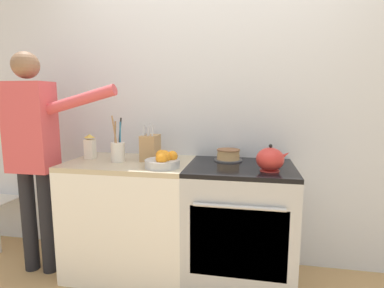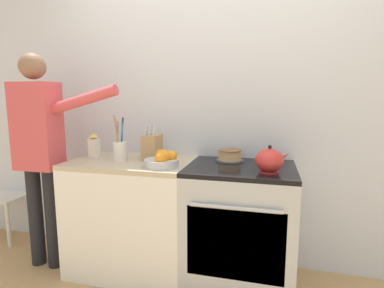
{
  "view_description": "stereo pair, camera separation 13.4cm",
  "coord_description": "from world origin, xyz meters",
  "px_view_note": "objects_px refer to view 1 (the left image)",
  "views": [
    {
      "loc": [
        0.28,
        -1.79,
        1.36
      ],
      "look_at": [
        -0.12,
        0.28,
        1.04
      ],
      "focal_mm": 28.0,
      "sensor_mm": 36.0,
      "label": 1
    },
    {
      "loc": [
        0.41,
        -1.76,
        1.36
      ],
      "look_at": [
        -0.12,
        0.28,
        1.04
      ],
      "focal_mm": 28.0,
      "sensor_mm": 36.0,
      "label": 2
    }
  ],
  "objects_px": {
    "layer_cake": "(228,155)",
    "knife_block": "(150,147)",
    "utensil_crock": "(118,151)",
    "person_baker": "(33,144)",
    "fruit_bowl": "(163,160)",
    "tea_kettle": "(270,159)",
    "stove_range": "(239,225)",
    "milk_carton": "(90,147)",
    "dining_chair": "(2,191)"
  },
  "relations": [
    {
      "from": "knife_block",
      "to": "person_baker",
      "type": "height_order",
      "value": "person_baker"
    },
    {
      "from": "tea_kettle",
      "to": "stove_range",
      "type": "bearing_deg",
      "value": 148.5
    },
    {
      "from": "stove_range",
      "to": "tea_kettle",
      "type": "height_order",
      "value": "tea_kettle"
    },
    {
      "from": "utensil_crock",
      "to": "person_baker",
      "type": "distance_m",
      "value": 0.64
    },
    {
      "from": "tea_kettle",
      "to": "utensil_crock",
      "type": "height_order",
      "value": "utensil_crock"
    },
    {
      "from": "tea_kettle",
      "to": "person_baker",
      "type": "relative_size",
      "value": 0.13
    },
    {
      "from": "stove_range",
      "to": "fruit_bowl",
      "type": "distance_m",
      "value": 0.73
    },
    {
      "from": "layer_cake",
      "to": "person_baker",
      "type": "relative_size",
      "value": 0.13
    },
    {
      "from": "layer_cake",
      "to": "knife_block",
      "type": "xyz_separation_m",
      "value": [
        -0.59,
        -0.09,
        0.06
      ]
    },
    {
      "from": "knife_block",
      "to": "utensil_crock",
      "type": "relative_size",
      "value": 0.83
    },
    {
      "from": "milk_carton",
      "to": "dining_chair",
      "type": "distance_m",
      "value": 1.22
    },
    {
      "from": "tea_kettle",
      "to": "fruit_bowl",
      "type": "relative_size",
      "value": 0.92
    },
    {
      "from": "knife_block",
      "to": "utensil_crock",
      "type": "distance_m",
      "value": 0.24
    },
    {
      "from": "person_baker",
      "to": "layer_cake",
      "type": "bearing_deg",
      "value": 25.58
    },
    {
      "from": "knife_block",
      "to": "person_baker",
      "type": "relative_size",
      "value": 0.17
    },
    {
      "from": "stove_range",
      "to": "knife_block",
      "type": "distance_m",
      "value": 0.88
    },
    {
      "from": "layer_cake",
      "to": "tea_kettle",
      "type": "bearing_deg",
      "value": -44.11
    },
    {
      "from": "fruit_bowl",
      "to": "milk_carton",
      "type": "relative_size",
      "value": 1.25
    },
    {
      "from": "knife_block",
      "to": "fruit_bowl",
      "type": "relative_size",
      "value": 1.18
    },
    {
      "from": "tea_kettle",
      "to": "dining_chair",
      "type": "distance_m",
      "value": 2.53
    },
    {
      "from": "milk_carton",
      "to": "dining_chair",
      "type": "relative_size",
      "value": 0.23
    },
    {
      "from": "utensil_crock",
      "to": "tea_kettle",
      "type": "bearing_deg",
      "value": -4.37
    },
    {
      "from": "milk_carton",
      "to": "dining_chair",
      "type": "bearing_deg",
      "value": 167.57
    },
    {
      "from": "person_baker",
      "to": "knife_block",
      "type": "bearing_deg",
      "value": 27.87
    },
    {
      "from": "fruit_bowl",
      "to": "person_baker",
      "type": "relative_size",
      "value": 0.14
    },
    {
      "from": "utensil_crock",
      "to": "fruit_bowl",
      "type": "bearing_deg",
      "value": -16.88
    },
    {
      "from": "stove_range",
      "to": "knife_block",
      "type": "xyz_separation_m",
      "value": [
        -0.69,
        0.08,
        0.54
      ]
    },
    {
      "from": "utensil_crock",
      "to": "person_baker",
      "type": "relative_size",
      "value": 0.21
    },
    {
      "from": "stove_range",
      "to": "person_baker",
      "type": "xyz_separation_m",
      "value": [
        -1.54,
        -0.14,
        0.57
      ]
    },
    {
      "from": "tea_kettle",
      "to": "milk_carton",
      "type": "bearing_deg",
      "value": 173.55
    },
    {
      "from": "layer_cake",
      "to": "knife_block",
      "type": "distance_m",
      "value": 0.6
    },
    {
      "from": "utensil_crock",
      "to": "milk_carton",
      "type": "bearing_deg",
      "value": 165.15
    },
    {
      "from": "person_baker",
      "to": "utensil_crock",
      "type": "bearing_deg",
      "value": 23.17
    },
    {
      "from": "tea_kettle",
      "to": "fruit_bowl",
      "type": "distance_m",
      "value": 0.72
    },
    {
      "from": "person_baker",
      "to": "dining_chair",
      "type": "distance_m",
      "value": 0.99
    },
    {
      "from": "layer_cake",
      "to": "tea_kettle",
      "type": "height_order",
      "value": "tea_kettle"
    },
    {
      "from": "stove_range",
      "to": "dining_chair",
      "type": "height_order",
      "value": "stove_range"
    },
    {
      "from": "stove_range",
      "to": "knife_block",
      "type": "height_order",
      "value": "knife_block"
    },
    {
      "from": "knife_block",
      "to": "tea_kettle",
      "type": "bearing_deg",
      "value": -12.34
    },
    {
      "from": "fruit_bowl",
      "to": "tea_kettle",
      "type": "bearing_deg",
      "value": 2.64
    },
    {
      "from": "stove_range",
      "to": "layer_cake",
      "type": "distance_m",
      "value": 0.52
    },
    {
      "from": "fruit_bowl",
      "to": "person_baker",
      "type": "height_order",
      "value": "person_baker"
    },
    {
      "from": "layer_cake",
      "to": "milk_carton",
      "type": "relative_size",
      "value": 1.11
    },
    {
      "from": "layer_cake",
      "to": "tea_kettle",
      "type": "distance_m",
      "value": 0.41
    },
    {
      "from": "person_baker",
      "to": "fruit_bowl",
      "type": "bearing_deg",
      "value": 12.99
    },
    {
      "from": "layer_cake",
      "to": "utensil_crock",
      "type": "xyz_separation_m",
      "value": [
        -0.81,
        -0.2,
        0.04
      ]
    },
    {
      "from": "tea_kettle",
      "to": "person_baker",
      "type": "bearing_deg",
      "value": -179.29
    },
    {
      "from": "knife_block",
      "to": "utensil_crock",
      "type": "xyz_separation_m",
      "value": [
        -0.22,
        -0.11,
        -0.02
      ]
    },
    {
      "from": "knife_block",
      "to": "milk_carton",
      "type": "relative_size",
      "value": 1.48
    },
    {
      "from": "stove_range",
      "to": "person_baker",
      "type": "distance_m",
      "value": 1.65
    }
  ]
}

